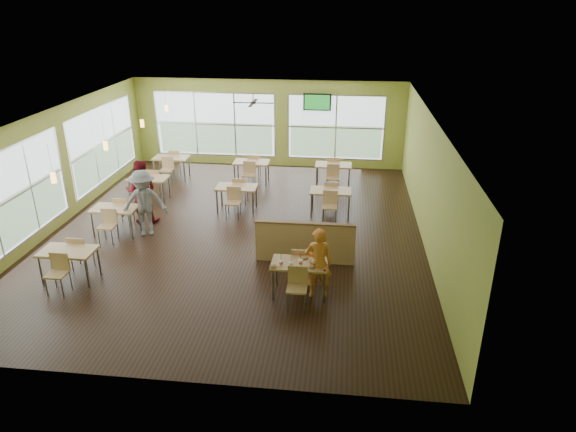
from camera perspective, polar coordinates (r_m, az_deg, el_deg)
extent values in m
plane|color=black|center=(14.20, -5.68, -1.66)|extent=(12.00, 12.00, 0.00)
plane|color=white|center=(13.18, -6.24, 11.06)|extent=(12.00, 12.00, 0.00)
cube|color=#A9AF47|center=(19.28, -2.21, 10.22)|extent=(10.00, 0.04, 3.20)
cube|color=#A9AF47|center=(8.38, -14.54, -8.95)|extent=(10.00, 0.04, 3.20)
cube|color=#A9AF47|center=(15.44, -24.47, 4.76)|extent=(0.04, 12.00, 3.20)
cube|color=#A9AF47|center=(13.48, 15.36, 3.55)|extent=(0.04, 12.00, 3.20)
cube|color=white|center=(13.87, -28.32, 1.75)|extent=(0.02, 4.50, 2.35)
cube|color=white|center=(17.97, -19.74, 7.65)|extent=(0.02, 4.50, 2.35)
cube|color=white|center=(19.67, -8.07, 10.05)|extent=(4.50, 0.02, 2.35)
cube|color=white|center=(19.07, 5.35, 9.75)|extent=(3.50, 0.02, 2.35)
cube|color=#B7BABC|center=(16.22, -22.81, 1.16)|extent=(0.04, 9.40, 0.05)
cube|color=#B7BABC|center=(19.54, -1.43, 6.61)|extent=(8.00, 0.04, 0.05)
cube|color=tan|center=(10.94, 1.29, -5.30)|extent=(1.20, 0.70, 0.04)
cube|color=brown|center=(10.95, 1.29, -5.42)|extent=(1.22, 0.71, 0.01)
cylinder|color=slate|center=(10.93, -1.71, -7.60)|extent=(0.05, 0.05, 0.71)
cylinder|color=slate|center=(10.85, 4.00, -7.92)|extent=(0.05, 0.05, 0.71)
cylinder|color=slate|center=(11.43, -1.30, -6.12)|extent=(0.05, 0.05, 0.71)
cylinder|color=slate|center=(11.35, 4.14, -6.40)|extent=(0.05, 0.05, 0.71)
cube|color=tan|center=(11.55, 1.53, -5.22)|extent=(0.42, 0.42, 0.04)
cube|color=tan|center=(11.62, 1.62, -3.82)|extent=(0.42, 0.04, 0.40)
cube|color=tan|center=(10.60, 1.00, -8.05)|extent=(0.42, 0.42, 0.04)
cube|color=tan|center=(10.33, 0.91, -7.55)|extent=(0.42, 0.04, 0.40)
cube|color=tan|center=(12.33, 1.90, -3.03)|extent=(2.40, 0.12, 1.00)
cube|color=brown|center=(12.11, 1.93, -0.82)|extent=(2.40, 0.14, 0.04)
cube|color=tan|center=(12.46, -23.30, -3.59)|extent=(1.20, 0.70, 0.04)
cube|color=brown|center=(12.48, -23.29, -3.69)|extent=(1.22, 0.71, 0.01)
cylinder|color=slate|center=(12.68, -25.79, -5.50)|extent=(0.05, 0.05, 0.71)
cylinder|color=slate|center=(12.16, -21.43, -5.96)|extent=(0.05, 0.05, 0.71)
cylinder|color=slate|center=(13.11, -24.52, -4.31)|extent=(0.05, 0.05, 0.71)
cylinder|color=slate|center=(12.60, -20.27, -4.71)|extent=(0.05, 0.05, 0.71)
cube|color=tan|center=(13.01, -21.98, -3.62)|extent=(0.42, 0.42, 0.04)
cube|color=tan|center=(13.07, -21.76, -2.38)|extent=(0.42, 0.04, 0.40)
cube|color=tan|center=(12.17, -24.30, -5.91)|extent=(0.42, 0.42, 0.04)
cube|color=tan|center=(11.93, -24.92, -5.42)|extent=(0.42, 0.04, 0.40)
cube|color=tan|center=(14.47, -18.71, 0.81)|extent=(1.20, 0.70, 0.04)
cube|color=brown|center=(14.48, -18.69, 0.72)|extent=(1.22, 0.71, 0.01)
cylinder|color=slate|center=(14.61, -20.90, -0.90)|extent=(0.05, 0.05, 0.71)
cylinder|color=slate|center=(14.16, -17.00, -1.13)|extent=(0.05, 0.05, 0.71)
cylinder|color=slate|center=(15.08, -19.95, -0.01)|extent=(0.05, 0.05, 0.71)
cylinder|color=slate|center=(14.64, -16.15, -0.19)|extent=(0.05, 0.05, 0.71)
cube|color=tan|center=(15.03, -17.73, 0.62)|extent=(0.42, 0.42, 0.04)
cube|color=tan|center=(15.12, -17.56, 1.67)|extent=(0.42, 0.04, 0.40)
cube|color=tan|center=(14.12, -19.45, -1.09)|extent=(0.42, 0.42, 0.04)
cube|color=tan|center=(13.88, -19.89, -0.59)|extent=(0.42, 0.04, 0.40)
cube|color=tan|center=(16.61, -15.25, 4.10)|extent=(1.20, 0.70, 0.04)
cube|color=brown|center=(16.62, -15.25, 4.02)|extent=(1.22, 0.71, 0.01)
cylinder|color=slate|center=(16.69, -17.20, 2.59)|extent=(0.05, 0.05, 0.71)
cylinder|color=slate|center=(16.29, -13.70, 2.48)|extent=(0.05, 0.05, 0.71)
cylinder|color=slate|center=(17.19, -16.47, 3.28)|extent=(0.05, 0.05, 0.71)
cylinder|color=slate|center=(16.80, -13.06, 3.19)|extent=(0.05, 0.05, 0.71)
cube|color=tan|center=(17.19, -14.52, 3.83)|extent=(0.42, 0.42, 0.04)
cube|color=tan|center=(17.28, -14.38, 4.73)|extent=(0.42, 0.04, 0.40)
cube|color=tan|center=(16.23, -15.83, 2.53)|extent=(0.42, 0.42, 0.04)
cube|color=tan|center=(15.99, -16.16, 3.02)|extent=(0.42, 0.04, 0.40)
cube|color=tan|center=(18.57, -12.87, 6.35)|extent=(1.20, 0.70, 0.04)
cube|color=brown|center=(18.58, -12.87, 6.28)|extent=(1.22, 0.71, 0.01)
cylinder|color=slate|center=(18.61, -14.63, 5.00)|extent=(0.05, 0.05, 0.71)
cylinder|color=slate|center=(18.25, -11.45, 4.94)|extent=(0.05, 0.05, 0.71)
cylinder|color=slate|center=(19.12, -14.04, 5.55)|extent=(0.05, 0.05, 0.71)
cylinder|color=slate|center=(18.78, -10.93, 5.50)|extent=(0.05, 0.05, 0.71)
cube|color=tan|center=(19.15, -12.28, 6.04)|extent=(0.42, 0.42, 0.04)
cube|color=tan|center=(19.26, -12.17, 6.83)|extent=(0.42, 0.04, 0.40)
cube|color=tan|center=(18.16, -13.34, 4.99)|extent=(0.42, 0.42, 0.04)
cube|color=tan|center=(17.93, -13.60, 5.47)|extent=(0.42, 0.04, 0.40)
cube|color=tan|center=(15.33, -5.75, 3.23)|extent=(1.20, 0.70, 0.04)
cube|color=brown|center=(15.34, -5.75, 3.14)|extent=(1.22, 0.71, 0.01)
cylinder|color=slate|center=(15.32, -7.89, 1.60)|extent=(0.05, 0.05, 0.71)
cylinder|color=slate|center=(15.10, -3.91, 1.44)|extent=(0.05, 0.05, 0.71)
cylinder|color=slate|center=(15.85, -7.40, 2.37)|extent=(0.05, 0.05, 0.71)
cylinder|color=slate|center=(15.63, -3.54, 2.23)|extent=(0.05, 0.05, 0.71)
cube|color=tan|center=(15.93, -5.31, 2.96)|extent=(0.42, 0.42, 0.04)
cube|color=tan|center=(16.03, -5.21, 3.93)|extent=(0.42, 0.04, 0.40)
cube|color=tan|center=(14.93, -6.14, 1.49)|extent=(0.42, 0.42, 0.04)
cube|color=tan|center=(14.68, -6.33, 2.02)|extent=(0.42, 0.04, 0.40)
cube|color=tan|center=(17.65, -4.09, 6.00)|extent=(1.20, 0.70, 0.04)
cube|color=brown|center=(17.66, -4.09, 5.93)|extent=(1.22, 0.71, 0.01)
cylinder|color=slate|center=(17.60, -5.96, 4.60)|extent=(0.05, 0.05, 0.71)
cylinder|color=slate|center=(17.41, -2.48, 4.49)|extent=(0.05, 0.05, 0.71)
cylinder|color=slate|center=(18.14, -5.58, 5.19)|extent=(0.05, 0.05, 0.71)
cylinder|color=slate|center=(17.95, -2.19, 5.09)|extent=(0.05, 0.05, 0.71)
cube|color=tan|center=(18.25, -3.76, 5.68)|extent=(0.42, 0.42, 0.04)
cube|color=tan|center=(18.37, -3.68, 6.51)|extent=(0.42, 0.04, 0.40)
cube|color=tan|center=(17.23, -4.39, 4.57)|extent=(0.42, 0.42, 0.04)
cube|color=tan|center=(16.98, -4.53, 5.07)|extent=(0.42, 0.04, 0.40)
cube|color=tan|center=(15.01, 4.77, 2.82)|extent=(1.20, 0.70, 0.04)
cube|color=brown|center=(15.02, 4.77, 2.73)|extent=(1.22, 0.71, 0.01)
cylinder|color=slate|center=(14.90, 2.61, 1.17)|extent=(0.05, 0.05, 0.71)
cylinder|color=slate|center=(14.88, 6.76, 0.98)|extent=(0.05, 0.05, 0.71)
cylinder|color=slate|center=(15.44, 2.76, 1.97)|extent=(0.05, 0.05, 0.71)
cylinder|color=slate|center=(15.42, 6.77, 1.80)|extent=(0.05, 0.05, 0.71)
cube|color=tan|center=(15.63, 4.81, 2.56)|extent=(0.42, 0.42, 0.04)
cube|color=tan|center=(15.73, 4.86, 3.55)|extent=(0.42, 0.04, 0.40)
cube|color=tan|center=(14.60, 4.66, 1.04)|extent=(0.42, 0.42, 0.04)
cube|color=tan|center=(14.34, 4.66, 1.56)|extent=(0.42, 0.04, 0.40)
cube|color=tan|center=(17.38, 5.07, 5.69)|extent=(1.20, 0.70, 0.04)
cube|color=brown|center=(17.38, 5.07, 5.61)|extent=(1.22, 0.71, 0.01)
cylinder|color=slate|center=(17.24, 3.20, 4.28)|extent=(0.05, 0.05, 0.71)
cylinder|color=slate|center=(17.22, 6.80, 4.13)|extent=(0.05, 0.05, 0.71)
cylinder|color=slate|center=(17.79, 3.31, 4.89)|extent=(0.05, 0.05, 0.71)
cylinder|color=slate|center=(17.77, 6.80, 4.74)|extent=(0.05, 0.05, 0.71)
cube|color=tan|center=(17.99, 5.10, 5.36)|extent=(0.42, 0.42, 0.04)
cube|color=tan|center=(18.10, 5.14, 6.21)|extent=(0.42, 0.04, 0.40)
cube|color=tan|center=(16.94, 4.98, 4.23)|extent=(0.42, 0.42, 0.04)
cube|color=tan|center=(16.69, 4.98, 4.73)|extent=(0.42, 0.04, 0.40)
cylinder|color=#2D2119|center=(11.73, -24.94, 5.71)|extent=(0.01, 0.01, 0.70)
cylinder|color=#FFA642|center=(11.84, -24.61, 3.87)|extent=(0.11, 0.11, 0.22)
cylinder|color=#2D2119|center=(13.85, -19.83, 8.94)|extent=(0.01, 0.01, 0.70)
cylinder|color=#FFA642|center=(13.94, -19.61, 7.35)|extent=(0.11, 0.11, 0.22)
cylinder|color=#2D2119|center=(16.07, -16.06, 11.25)|extent=(0.01, 0.01, 0.70)
cylinder|color=#FFA642|center=(16.15, -15.90, 9.87)|extent=(0.11, 0.11, 0.22)
cylinder|color=#2D2119|center=(18.09, -13.48, 12.78)|extent=(0.01, 0.01, 0.70)
cylinder|color=#FFA642|center=(18.16, -13.36, 11.54)|extent=(0.11, 0.11, 0.22)
cylinder|color=#2D2119|center=(16.08, -3.91, 12.93)|extent=(0.03, 0.03, 0.24)
cylinder|color=#2D2119|center=(16.11, -3.89, 12.44)|extent=(0.16, 0.16, 0.06)
cube|color=#2D2119|center=(16.05, -2.63, 12.42)|extent=(0.55, 0.10, 0.01)
cube|color=#2D2119|center=(16.45, -3.68, 12.67)|extent=(0.10, 0.55, 0.01)
cube|color=#2D2119|center=(16.17, -5.14, 12.44)|extent=(0.55, 0.10, 0.01)
cube|color=#2D2119|center=(15.77, -4.12, 12.19)|extent=(0.10, 0.55, 0.01)
cube|color=black|center=(18.83, 3.26, 12.52)|extent=(1.00, 0.06, 0.60)
cube|color=#1E7D29|center=(18.79, 3.26, 12.50)|extent=(0.90, 0.01, 0.52)
imported|color=#E64619|center=(10.83, 3.39, -5.24)|extent=(0.63, 0.45, 1.60)
imported|color=maroon|center=(14.98, -15.98, 2.65)|extent=(0.96, 0.79, 1.82)
imported|color=slate|center=(14.11, -15.71, 1.41)|extent=(1.33, 1.02, 1.82)
cone|color=white|center=(10.79, -0.78, -5.28)|extent=(0.08, 0.08, 0.11)
cylinder|color=red|center=(10.79, -0.78, -5.27)|extent=(0.08, 0.08, 0.03)
cylinder|color=white|center=(10.76, -0.78, -4.99)|extent=(0.09, 0.09, 0.01)
cylinder|color=blue|center=(10.71, -0.78, -4.53)|extent=(0.01, 0.05, 0.20)
cone|color=white|center=(10.72, 0.35, -5.47)|extent=(0.09, 0.09, 0.11)
cylinder|color=red|center=(10.72, 0.35, -5.46)|extent=(0.08, 0.08, 0.03)
cylinder|color=white|center=(10.69, 0.35, -5.17)|extent=(0.09, 0.09, 0.01)
cylinder|color=yellow|center=(10.64, 0.35, -4.70)|extent=(0.01, 0.05, 0.21)
cone|color=white|center=(10.80, 1.41, -5.21)|extent=(0.09, 0.09, 0.12)
cylinder|color=red|center=(10.80, 1.41, -5.20)|extent=(0.09, 0.09, 0.04)
cylinder|color=white|center=(10.77, 1.41, -4.89)|extent=(0.10, 0.10, 0.01)
cylinder|color=red|center=(10.72, 1.41, -4.40)|extent=(0.03, 0.06, 0.22)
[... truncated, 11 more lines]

